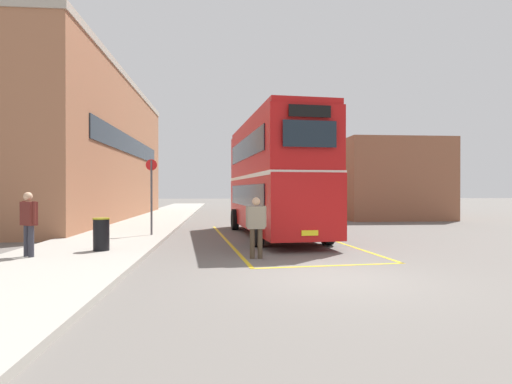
{
  "coord_description": "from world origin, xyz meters",
  "views": [
    {
      "loc": [
        -2.4,
        -8.93,
        1.92
      ],
      "look_at": [
        -0.65,
        11.72,
        1.81
      ],
      "focal_mm": 28.98,
      "sensor_mm": 36.0,
      "label": 1
    }
  ],
  "objects_px": {
    "pedestrian_waiting_near": "(29,219)",
    "litter_bin": "(101,234)",
    "single_deck_bus": "(301,193)",
    "double_decker_bus": "(274,176)",
    "pedestrian_boarding": "(256,223)",
    "bus_stop_sign": "(151,190)"
  },
  "relations": [
    {
      "from": "pedestrian_boarding",
      "to": "bus_stop_sign",
      "type": "relative_size",
      "value": 0.57
    },
    {
      "from": "double_decker_bus",
      "to": "single_deck_bus",
      "type": "bearing_deg",
      "value": 74.76
    },
    {
      "from": "single_deck_bus",
      "to": "bus_stop_sign",
      "type": "xyz_separation_m",
      "value": [
        -9.05,
        -15.47,
        0.28
      ]
    },
    {
      "from": "bus_stop_sign",
      "to": "pedestrian_boarding",
      "type": "bearing_deg",
      "value": -54.12
    },
    {
      "from": "litter_bin",
      "to": "pedestrian_boarding",
      "type": "bearing_deg",
      "value": -12.12
    },
    {
      "from": "litter_bin",
      "to": "bus_stop_sign",
      "type": "bearing_deg",
      "value": 79.77
    },
    {
      "from": "double_decker_bus",
      "to": "single_deck_bus",
      "type": "relative_size",
      "value": 1.21
    },
    {
      "from": "pedestrian_boarding",
      "to": "pedestrian_waiting_near",
      "type": "distance_m",
      "value": 6.08
    },
    {
      "from": "pedestrian_boarding",
      "to": "double_decker_bus",
      "type": "bearing_deg",
      "value": 77.68
    },
    {
      "from": "pedestrian_waiting_near",
      "to": "litter_bin",
      "type": "distance_m",
      "value": 1.95
    },
    {
      "from": "pedestrian_waiting_near",
      "to": "litter_bin",
      "type": "bearing_deg",
      "value": 31.9
    },
    {
      "from": "pedestrian_boarding",
      "to": "single_deck_bus",
      "type": "bearing_deg",
      "value": 75.53
    },
    {
      "from": "bus_stop_sign",
      "to": "pedestrian_waiting_near",
      "type": "bearing_deg",
      "value": -114.42
    },
    {
      "from": "pedestrian_boarding",
      "to": "pedestrian_waiting_near",
      "type": "xyz_separation_m",
      "value": [
        -6.08,
        -0.03,
        0.15
      ]
    },
    {
      "from": "litter_bin",
      "to": "bus_stop_sign",
      "type": "height_order",
      "value": "bus_stop_sign"
    },
    {
      "from": "pedestrian_boarding",
      "to": "litter_bin",
      "type": "relative_size",
      "value": 1.79
    },
    {
      "from": "double_decker_bus",
      "to": "litter_bin",
      "type": "height_order",
      "value": "double_decker_bus"
    },
    {
      "from": "pedestrian_boarding",
      "to": "pedestrian_waiting_near",
      "type": "height_order",
      "value": "pedestrian_waiting_near"
    },
    {
      "from": "single_deck_bus",
      "to": "pedestrian_boarding",
      "type": "xyz_separation_m",
      "value": [
        -5.32,
        -20.62,
        -0.64
      ]
    },
    {
      "from": "pedestrian_boarding",
      "to": "pedestrian_waiting_near",
      "type": "relative_size",
      "value": 0.99
    },
    {
      "from": "single_deck_bus",
      "to": "pedestrian_boarding",
      "type": "height_order",
      "value": "single_deck_bus"
    },
    {
      "from": "single_deck_bus",
      "to": "double_decker_bus",
      "type": "bearing_deg",
      "value": -105.24
    }
  ]
}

